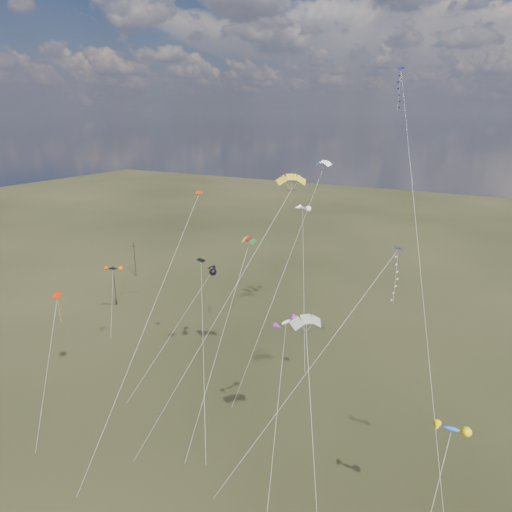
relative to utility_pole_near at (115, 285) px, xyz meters
The scene contains 17 objects.
ground 48.59m from the utility_pole_near, 38.29° to the right, with size 400.00×400.00×0.00m, color black.
utility_pole_near is the anchor object (origin of this frame).
utility_pole_far 16.12m from the utility_pole_near, 119.74° to the left, with size 1.40×0.20×8.00m.
diamond_navy_tall 60.53m from the utility_pole_near, ahead, with size 13.60×25.48×41.16m.
diamond_black_mid 38.65m from the utility_pole_near, 27.24° to the right, with size 9.64×13.45×18.11m.
diamond_red_low 33.00m from the utility_pole_near, 55.09° to the right, with size 5.47×9.59×14.96m.
diamond_navy_right 58.84m from the utility_pole_near, 15.55° to the right, with size 12.71×16.34×23.24m.
diamond_orange_center 42.33m from the utility_pole_near, 35.52° to the right, with size 1.92×20.76×27.26m.
parafoil_yellow 53.93m from the utility_pole_near, 20.35° to the right, with size 13.28×15.32×30.36m.
parafoil_blue_white 47.41m from the utility_pole_near, ahead, with size 4.25×22.23×29.76m.
parafoil_striped 57.44m from the utility_pole_near, 25.98° to the right, with size 7.79×11.69×19.03m.
parafoil_tricolor 42.88m from the utility_pole_near, 18.81° to the right, with size 2.06×16.17×21.77m.
novelty_black_orange 10.54m from the utility_pole_near, 42.67° to the right, with size 5.02×6.20×10.67m.
novelty_orange_black 33.88m from the utility_pole_near, 19.06° to the right, with size 6.63×13.90×15.95m.
novelty_white_purple 52.72m from the utility_pole_near, 24.73° to the right, with size 3.97×11.84×16.42m.
novelty_redwhite_stripe 39.77m from the utility_pole_near, 15.82° to the left, with size 9.24×16.35×21.40m.
novelty_blue_yellow 68.67m from the utility_pole_near, 22.59° to the right, with size 2.36×10.91×13.26m.
Camera 1 is at (26.01, -28.88, 35.80)m, focal length 32.00 mm.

